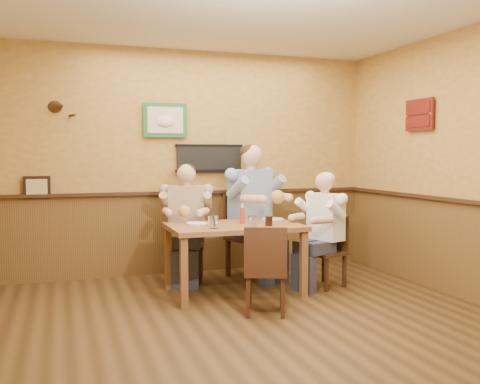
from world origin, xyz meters
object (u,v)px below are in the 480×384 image
object	(u,v)px
dining_table	(234,233)
chair_back_right	(250,236)
chair_near_side	(266,269)
diner_white_elder	(325,236)
chair_right_end	(325,251)
salt_shaker	(210,221)
pepper_shaker	(213,222)
diner_blue_polo	(250,218)
cola_tumbler	(269,221)
diner_tan_shirt	(187,229)
hot_sauce_bottle	(242,215)
water_glass_mid	(252,222)
water_glass_left	(214,222)
chair_back_left	(187,244)

from	to	relation	value
dining_table	chair_back_right	world-z (taller)	chair_back_right
chair_near_side	diner_white_elder	size ratio (longest dim) A/B	0.72
chair_back_right	chair_right_end	bearing A→B (deg)	-68.28
salt_shaker	pepper_shaker	distance (m)	0.05
dining_table	diner_blue_polo	xyz separation A→B (m)	(0.42, 0.66, 0.07)
cola_tumbler	salt_shaker	world-z (taller)	cola_tumbler
diner_tan_shirt	hot_sauce_bottle	distance (m)	0.88
pepper_shaker	diner_blue_polo	bearing A→B (deg)	46.85
diner_tan_shirt	pepper_shaker	xyz separation A→B (m)	(0.11, -0.77, 0.17)
water_glass_mid	chair_back_right	bearing A→B (deg)	71.41
cola_tumbler	chair_near_side	bearing A→B (deg)	-114.42
water_glass_mid	salt_shaker	xyz separation A→B (m)	(-0.34, 0.36, -0.02)
diner_tan_shirt	water_glass_mid	xyz separation A→B (m)	(0.43, -1.08, 0.19)
diner_white_elder	cola_tumbler	bearing A→B (deg)	-98.35
diner_blue_polo	water_glass_left	size ratio (longest dim) A/B	10.91
water_glass_mid	chair_right_end	bearing A→B (deg)	16.78
chair_back_left	cola_tumbler	size ratio (longest dim) A/B	8.60
chair_back_right	diner_blue_polo	xyz separation A→B (m)	(0.00, 0.00, 0.22)
diner_blue_polo	hot_sauce_bottle	size ratio (longest dim) A/B	7.22
diner_blue_polo	pepper_shaker	world-z (taller)	diner_blue_polo
pepper_shaker	hot_sauce_bottle	bearing A→B (deg)	6.73
diner_tan_shirt	pepper_shaker	size ratio (longest dim) A/B	14.14
chair_back_left	diner_blue_polo	xyz separation A→B (m)	(0.77, -0.06, 0.29)
hot_sauce_bottle	water_glass_left	bearing A→B (deg)	-148.35
diner_white_elder	water_glass_mid	size ratio (longest dim) A/B	8.75
chair_right_end	diner_white_elder	distance (m)	0.18
chair_right_end	water_glass_mid	world-z (taller)	water_glass_mid
chair_back_left	chair_back_right	world-z (taller)	chair_back_right
chair_back_left	cola_tumbler	distance (m)	1.21
cola_tumbler	salt_shaker	size ratio (longest dim) A/B	1.06
chair_back_right	hot_sauce_bottle	world-z (taller)	chair_back_right
diner_tan_shirt	diner_blue_polo	world-z (taller)	diner_blue_polo
cola_tumbler	salt_shaker	xyz separation A→B (m)	(-0.58, 0.23, -0.00)
water_glass_left	chair_back_left	bearing A→B (deg)	93.70
diner_tan_shirt	diner_blue_polo	size ratio (longest dim) A/B	0.86
chair_back_right	diner_tan_shirt	distance (m)	0.78
dining_table	chair_right_end	bearing A→B (deg)	-3.27
water_glass_left	chair_right_end	bearing A→B (deg)	7.68
dining_table	cola_tumbler	xyz separation A→B (m)	(0.31, -0.23, 0.14)
hot_sauce_bottle	pepper_shaker	world-z (taller)	hot_sauce_bottle
dining_table	salt_shaker	distance (m)	0.30
pepper_shaker	diner_white_elder	bearing A→B (deg)	-0.53
chair_back_left	chair_back_right	bearing A→B (deg)	12.51
chair_back_left	cola_tumbler	bearing A→B (deg)	-38.30
chair_back_left	pepper_shaker	size ratio (longest dim) A/B	9.90
diner_tan_shirt	salt_shaker	world-z (taller)	diner_tan_shirt
chair_back_right	water_glass_left	world-z (taller)	chair_back_right
hot_sauce_bottle	chair_back_right	bearing A→B (deg)	63.72
cola_tumbler	hot_sauce_bottle	xyz separation A→B (m)	(-0.22, 0.22, 0.05)
water_glass_mid	dining_table	bearing A→B (deg)	101.94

